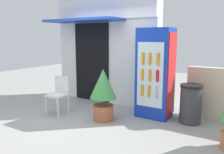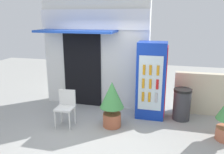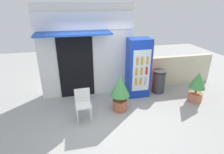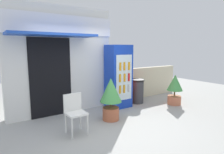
% 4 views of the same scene
% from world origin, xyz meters
% --- Properties ---
extents(ground, '(16.00, 16.00, 0.00)m').
position_xyz_m(ground, '(0.00, 0.00, 0.00)').
color(ground, '#A3A39E').
extents(storefront_building, '(3.05, 1.10, 3.02)m').
position_xyz_m(storefront_building, '(-0.35, 1.73, 1.56)').
color(storefront_building, silver).
rests_on(storefront_building, ground).
extents(drink_cooler, '(0.74, 0.62, 1.97)m').
position_xyz_m(drink_cooler, '(1.33, 1.22, 0.98)').
color(drink_cooler, '#1438B2').
rests_on(drink_cooler, ground).
extents(plastic_chair, '(0.43, 0.41, 0.87)m').
position_xyz_m(plastic_chair, '(-0.61, 0.21, 0.52)').
color(plastic_chair, silver).
rests_on(plastic_chair, ground).
extents(potted_plant_near_shop, '(0.57, 0.57, 1.11)m').
position_xyz_m(potted_plant_near_shop, '(0.48, 0.41, 0.65)').
color(potted_plant_near_shop, '#AD5B3D').
rests_on(potted_plant_near_shop, ground).
extents(potted_plant_curbside, '(0.52, 0.52, 1.00)m').
position_xyz_m(potted_plant_curbside, '(3.02, 0.38, 0.57)').
color(potted_plant_curbside, '#BC6B4C').
rests_on(potted_plant_curbside, ground).
extents(trash_bin, '(0.45, 0.45, 0.81)m').
position_xyz_m(trash_bin, '(2.12, 1.22, 0.41)').
color(trash_bin, '#38383D').
rests_on(trash_bin, ground).
extents(stone_boundary_wall, '(2.58, 0.21, 1.13)m').
position_xyz_m(stone_boundary_wall, '(3.21, 1.74, 0.56)').
color(stone_boundary_wall, beige).
rests_on(stone_boundary_wall, ground).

